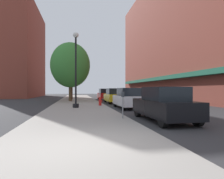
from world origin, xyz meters
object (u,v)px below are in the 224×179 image
parking_meter_near (123,101)px  car_yellow (114,96)px  fire_hydrant (100,101)px  tree_mid (71,67)px  car_red (105,94)px  car_black (164,104)px  tree_near (70,65)px  lamppost (76,68)px  car_white (128,98)px

parking_meter_near → car_yellow: size_ratio=0.30×
fire_hydrant → tree_mid: (-2.84, 12.59, 4.47)m
car_red → fire_hydrant: bearing=-99.7°
parking_meter_near → car_yellow: 12.08m
tree_mid → car_black: 21.72m
parking_meter_near → car_black: 1.99m
tree_near → car_red: bearing=41.3°
parking_meter_near → tree_near: size_ratio=0.18×
lamppost → fire_hydrant: 3.82m
fire_hydrant → tree_near: size_ratio=0.11×
fire_hydrant → car_black: car_black is taller
parking_meter_near → car_yellow: car_yellow is taller
parking_meter_near → tree_mid: 20.95m
fire_hydrant → car_red: size_ratio=0.18×
car_black → tree_near: bearing=105.9°
lamppost → parking_meter_near: size_ratio=4.50×
tree_near → lamppost: bearing=-85.5°
car_white → car_red: 13.17m
tree_mid → fire_hydrant: bearing=-77.3°
fire_hydrant → tree_near: tree_near is taller
tree_mid → car_red: size_ratio=1.74×
tree_mid → car_white: (4.95, -14.37, -4.18)m
lamppost → car_white: 4.87m
car_yellow → car_black: bearing=-90.7°
tree_mid → parking_meter_near: bearing=-81.6°
tree_mid → car_red: (4.95, -1.21, -4.18)m
fire_hydrant → car_black: (2.11, -8.15, 0.29)m
parking_meter_near → tree_mid: size_ratio=0.17×
tree_near → tree_mid: size_ratio=0.96×
car_white → car_red: bearing=88.0°
lamppost → parking_meter_near: (2.29, -6.07, -2.25)m
parking_meter_near → tree_near: (-2.97, 14.81, 3.58)m
tree_near → car_white: 10.78m
lamppost → tree_near: bearing=94.5°
tree_mid → car_red: 6.59m
lamppost → fire_hydrant: bearing=38.4°
tree_near → car_white: bearing=-60.9°
car_yellow → tree_near: bearing=148.9°
car_black → car_yellow: (0.00, 12.31, 0.00)m
fire_hydrant → parking_meter_near: parking_meter_near is taller
car_white → car_yellow: bearing=88.0°
tree_near → car_black: 16.41m
lamppost → tree_mid: tree_mid is taller
parking_meter_near → car_red: size_ratio=0.30×
tree_mid → car_white: 15.77m
lamppost → car_yellow: lamppost is taller
fire_hydrant → car_yellow: size_ratio=0.18×
tree_near → car_black: size_ratio=1.67×
lamppost → car_red: (4.24, 13.07, -2.39)m
tree_near → car_white: size_ratio=1.67×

